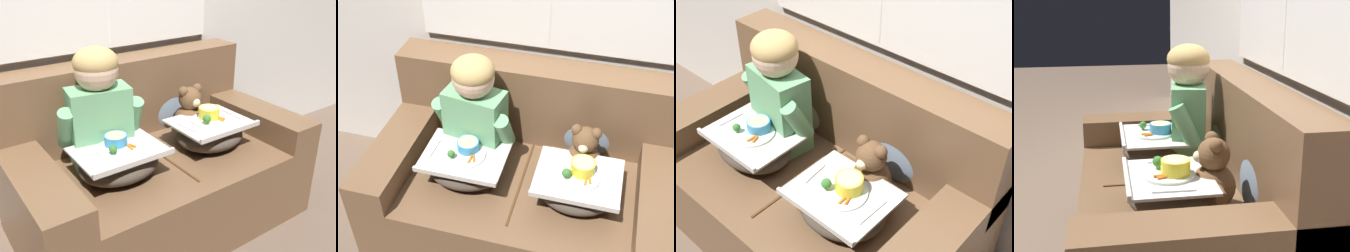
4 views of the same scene
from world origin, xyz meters
The scene contains 8 objects.
ground_plane centered at (0.00, 0.00, 0.00)m, with size 14.00×14.00×0.00m, color brown.
couch centered at (0.00, 0.07, 0.33)m, with size 1.65×0.96×0.94m.
throw_pillow_behind_child centered at (-0.30, 0.30, 0.61)m, with size 0.33×0.16×0.34m.
throw_pillow_behind_teddy centered at (0.30, 0.30, 0.61)m, with size 0.35×0.17×0.36m.
child_figure centered at (-0.30, 0.10, 0.81)m, with size 0.47×0.25×0.64m.
teddy_bear centered at (0.30, 0.10, 0.59)m, with size 0.35×0.24×0.33m.
lap_tray_child centered at (-0.30, -0.09, 0.54)m, with size 0.44×0.35×0.22m.
lap_tray_teddy centered at (0.30, -0.09, 0.54)m, with size 0.43×0.36×0.23m.
Camera 2 is at (0.38, -1.78, 2.29)m, focal length 50.00 mm.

